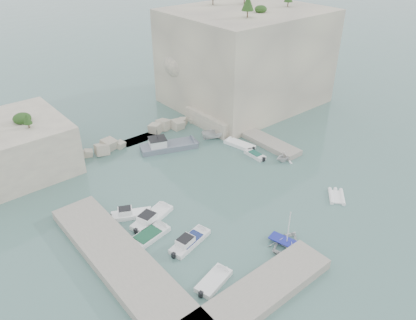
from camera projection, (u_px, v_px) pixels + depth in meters
ground at (238, 199)px, 51.03m from camera, size 400.00×400.00×0.00m
cliff_east at (245, 58)px, 74.55m from camera, size 26.00×22.00×17.00m
cliff_terrace at (222, 117)px, 69.45m from camera, size 8.00×10.00×2.50m
outcrop_west at (5, 150)px, 54.86m from camera, size 16.00×14.00×7.00m
quay_west at (122, 263)px, 40.77m from camera, size 5.00×24.00×1.10m
quay_south at (253, 298)px, 36.99m from camera, size 18.00×4.00×1.10m
ledge_east at (257, 137)px, 64.86m from camera, size 3.00×16.00×0.80m
breakwater at (139, 135)px, 64.71m from camera, size 28.00×3.00×1.40m
motorboat_a at (132, 216)px, 48.07m from camera, size 5.34×3.72×1.40m
motorboat_b at (152, 219)px, 47.58m from camera, size 6.50×3.89×1.40m
motorboat_c at (148, 238)px, 44.74m from camera, size 5.93×3.04×0.70m
motorboat_d at (190, 243)px, 44.06m from camera, size 6.03×3.07×1.40m
motorboat_e at (214, 283)px, 39.26m from camera, size 4.75×2.89×0.70m
rowboat at (286, 245)px, 43.82m from camera, size 4.87×3.98×0.88m
inflatable_dinghy at (336, 198)px, 51.33m from camera, size 3.89×3.69×0.44m
tender_east_a at (285, 160)px, 59.28m from camera, size 3.47×3.10×1.65m
tender_east_b at (255, 157)px, 60.23m from camera, size 1.34×3.81×0.70m
tender_east_c at (239, 146)px, 63.07m from camera, size 2.81×5.67×0.70m
tender_east_d at (215, 138)px, 65.31m from camera, size 4.91×3.53×1.78m
work_boat at (169, 149)px, 62.31m from camera, size 9.85×5.96×2.20m
rowboat_mast at (289, 227)px, 42.52m from camera, size 0.10×0.10×4.20m
vegetation at (220, 6)px, 67.84m from camera, size 53.48×13.88×13.40m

